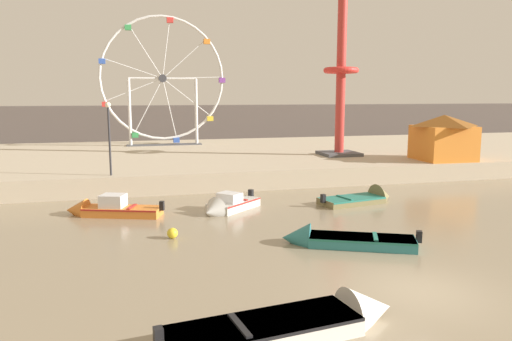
% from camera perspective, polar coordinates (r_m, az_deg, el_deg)
% --- Properties ---
extents(ground_plane, '(240.00, 240.00, 0.00)m').
position_cam_1_polar(ground_plane, '(15.88, 18.29, -13.11)').
color(ground_plane, gray).
extents(quay_promenade, '(110.00, 22.42, 1.19)m').
position_cam_1_polar(quay_promenade, '(40.75, -2.77, 1.44)').
color(quay_promenade, '#B7A88E').
rests_on(quay_promenade, ground_plane).
extents(distant_town_skyline, '(140.00, 3.00, 4.40)m').
position_cam_1_polar(distant_town_skyline, '(65.73, -7.34, 5.59)').
color(distant_town_skyline, '#564C47').
rests_on(distant_town_skyline, ground_plane).
extents(motorboat_pale_grey, '(3.60, 3.39, 1.34)m').
position_cam_1_polar(motorboat_pale_grey, '(24.71, -3.49, -4.11)').
color(motorboat_pale_grey, silver).
rests_on(motorboat_pale_grey, ground_plane).
extents(motorboat_teal_painted, '(5.17, 3.29, 1.25)m').
position_cam_1_polar(motorboat_teal_painted, '(19.54, 9.16, -7.93)').
color(motorboat_teal_painted, teal).
rests_on(motorboat_teal_painted, ground_plane).
extents(motorboat_white_red_stripe, '(6.30, 2.27, 1.40)m').
position_cam_1_polar(motorboat_white_red_stripe, '(12.74, 5.94, -17.05)').
color(motorboat_white_red_stripe, silver).
rests_on(motorboat_white_red_stripe, ground_plane).
extents(motorboat_olive_wood, '(4.63, 2.40, 1.49)m').
position_cam_1_polar(motorboat_olive_wood, '(27.53, 12.65, -3.18)').
color(motorboat_olive_wood, olive).
rests_on(motorboat_olive_wood, ground_plane).
extents(motorboat_orange_hull, '(4.83, 2.73, 1.41)m').
position_cam_1_polar(motorboat_orange_hull, '(24.96, -16.91, -4.30)').
color(motorboat_orange_hull, orange).
rests_on(motorboat_orange_hull, ground_plane).
extents(ferris_wheel_white_frame, '(11.31, 1.20, 11.63)m').
position_cam_1_polar(ferris_wheel_white_frame, '(45.99, -10.76, 10.17)').
color(ferris_wheel_white_frame, silver).
rests_on(ferris_wheel_white_frame, quay_promenade).
extents(drop_tower_red_tower, '(2.80, 2.80, 13.95)m').
position_cam_1_polar(drop_tower_red_tower, '(38.15, 9.81, 10.69)').
color(drop_tower_red_tower, '#BC332D').
rests_on(drop_tower_red_tower, quay_promenade).
extents(carnival_booth_orange_canopy, '(4.05, 4.01, 3.20)m').
position_cam_1_polar(carnival_booth_orange_canopy, '(37.37, 20.89, 3.69)').
color(carnival_booth_orange_canopy, orange).
rests_on(carnival_booth_orange_canopy, quay_promenade).
extents(promenade_lamp_near, '(0.32, 0.32, 4.20)m').
position_cam_1_polar(promenade_lamp_near, '(29.31, -16.67, 4.72)').
color(promenade_lamp_near, '#2D2D33').
rests_on(promenade_lamp_near, quay_promenade).
extents(mooring_buoy_orange, '(0.44, 0.44, 0.44)m').
position_cam_1_polar(mooring_buoy_orange, '(20.45, -9.66, -7.17)').
color(mooring_buoy_orange, yellow).
rests_on(mooring_buoy_orange, ground_plane).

